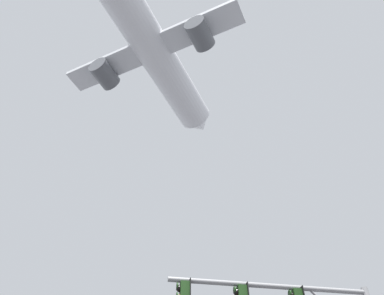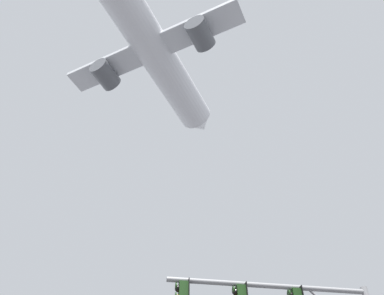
# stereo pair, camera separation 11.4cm
# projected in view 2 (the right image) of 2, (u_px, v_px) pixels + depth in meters

# --- Properties ---
(airplane) EXTENTS (18.50, 23.96, 7.04)m
(airplane) POSITION_uv_depth(u_px,v_px,m) (154.00, 51.00, 39.12)
(airplane) COLOR white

